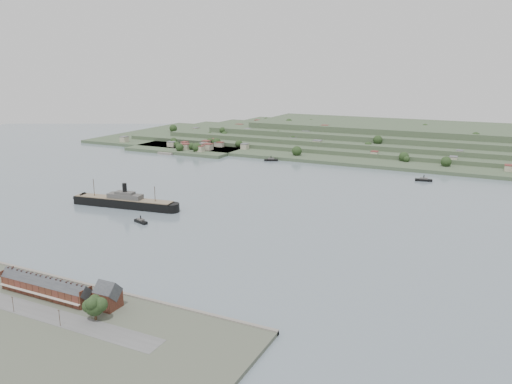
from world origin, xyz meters
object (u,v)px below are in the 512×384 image
at_px(terrace_row, 45,287).
at_px(tugboat, 141,221).
at_px(steamship, 121,202).
at_px(gabled_building, 108,296).
at_px(fig_tree, 95,306).

distance_m(terrace_row, tugboat, 127.32).
height_order(steamship, tugboat, steamship).
bearing_deg(gabled_building, steamship, 128.80).
bearing_deg(tugboat, gabled_building, -57.71).
xyz_separation_m(steamship, fig_tree, (120.53, -158.16, 4.92)).
height_order(terrace_row, fig_tree, fig_tree).
bearing_deg(gabled_building, tugboat, 122.29).
bearing_deg(gabled_building, terrace_row, -173.88).
bearing_deg(gabled_building, fig_tree, -75.20).
height_order(terrace_row, steamship, steamship).
bearing_deg(steamship, terrace_row, -61.98).
relative_size(gabled_building, tugboat, 1.04).
distance_m(steamship, tugboat, 51.42).
bearing_deg(terrace_row, steamship, 118.02).
distance_m(tugboat, fig_tree, 151.60).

